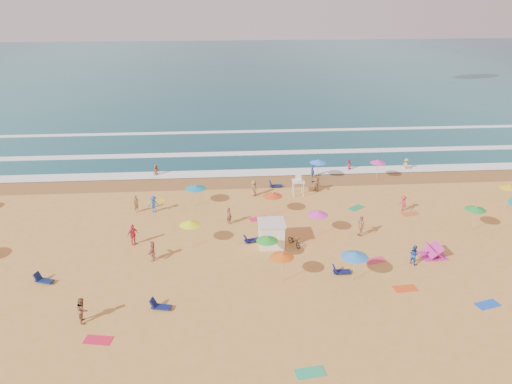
{
  "coord_description": "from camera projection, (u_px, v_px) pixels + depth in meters",
  "views": [
    {
      "loc": [
        -4.08,
        -38.32,
        20.33
      ],
      "look_at": [
        -0.83,
        6.0,
        1.5
      ],
      "focal_mm": 35.0,
      "sensor_mm": 36.0,
      "label": 1
    }
  ],
  "objects": [
    {
      "name": "cabana_roof",
      "position": [
        271.0,
        223.0,
        40.88
      ],
      "size": [
        2.2,
        2.2,
        0.12
      ],
      "primitive_type": "cube",
      "color": "silver",
      "rests_on": "cabana"
    },
    {
      "name": "beachgoers",
      "position": [
        254.0,
        209.0,
        46.32
      ],
      "size": [
        44.31,
        27.29,
        2.13
      ],
      "color": "tan",
      "rests_on": "ground"
    },
    {
      "name": "towels",
      "position": [
        284.0,
        256.0,
        39.88
      ],
      "size": [
        38.45,
        25.75,
        0.03
      ],
      "color": "red",
      "rests_on": "ground"
    },
    {
      "name": "popup_tents",
      "position": [
        482.0,
        221.0,
        44.46
      ],
      "size": [
        14.99,
        11.43,
        1.2
      ],
      "color": "#C72C97",
      "rests_on": "ground"
    },
    {
      "name": "surf_foam",
      "position": [
        254.0,
        155.0,
        62.94
      ],
      "size": [
        200.0,
        18.7,
        0.05
      ],
      "color": "white",
      "rests_on": "ground"
    },
    {
      "name": "ground",
      "position": [
        271.0,
        234.0,
        43.4
      ],
      "size": [
        220.0,
        220.0,
        0.0
      ],
      "primitive_type": "plane",
      "color": "gold",
      "rests_on": "ground"
    },
    {
      "name": "ocean",
      "position": [
        236.0,
        72.0,
        120.54
      ],
      "size": [
        220.0,
        140.0,
        0.18
      ],
      "primitive_type": "cube",
      "color": "#0C4756",
      "rests_on": "ground"
    },
    {
      "name": "lifeguard_stand",
      "position": [
        298.0,
        186.0,
        50.97
      ],
      "size": [
        1.2,
        1.2,
        2.1
      ],
      "primitive_type": null,
      "color": "white",
      "rests_on": "ground"
    },
    {
      "name": "loungers",
      "position": [
        361.0,
        242.0,
        41.76
      ],
      "size": [
        52.78,
        21.55,
        0.34
      ],
      "color": "#0E1D49",
      "rests_on": "ground"
    },
    {
      "name": "cabana",
      "position": [
        271.0,
        234.0,
        41.29
      ],
      "size": [
        2.0,
        2.0,
        2.0
      ],
      "primitive_type": "cube",
      "color": "white",
      "rests_on": "ground"
    },
    {
      "name": "beach_umbrellas",
      "position": [
        291.0,
        214.0,
        42.27
      ],
      "size": [
        56.64,
        31.78,
        0.75
      ],
      "color": "#3779FB",
      "rests_on": "ground"
    },
    {
      "name": "wet_sand",
      "position": [
        259.0,
        181.0,
        54.87
      ],
      "size": [
        220.0,
        220.0,
        0.0
      ],
      "primitive_type": "plane",
      "color": "olive",
      "rests_on": "ground"
    },
    {
      "name": "bicycle",
      "position": [
        294.0,
        241.0,
        41.36
      ],
      "size": [
        1.28,
        1.75,
        0.87
      ],
      "primitive_type": "imported",
      "rotation": [
        0.0,
        0.0,
        0.48
      ],
      "color": "black",
      "rests_on": "ground"
    }
  ]
}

